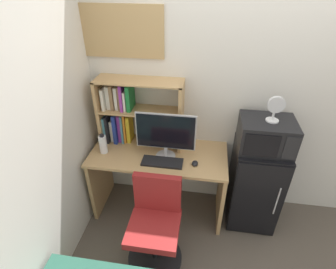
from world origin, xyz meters
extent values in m
cube|color=silver|center=(0.40, 0.02, 1.30)|extent=(6.40, 0.04, 2.60)
cube|color=tan|center=(-0.88, -0.30, 0.76)|extent=(1.35, 0.61, 0.03)
cube|color=tan|center=(-1.53, -0.30, 0.37)|extent=(0.04, 0.55, 0.74)
cube|color=tan|center=(-0.22, -0.30, 0.37)|extent=(0.04, 0.55, 0.74)
cube|color=tan|center=(-1.48, -0.13, 1.11)|extent=(0.03, 0.26, 0.68)
cube|color=tan|center=(-0.68, -0.13, 1.11)|extent=(0.03, 0.26, 0.68)
cube|color=tan|center=(-1.08, -0.13, 1.45)|extent=(0.83, 0.26, 0.01)
cube|color=tan|center=(-1.08, -0.13, 1.15)|extent=(0.77, 0.26, 0.01)
cube|color=teal|center=(-1.45, -0.12, 0.92)|extent=(0.02, 0.22, 0.29)
cube|color=black|center=(-1.43, -0.12, 0.93)|extent=(0.02, 0.22, 0.31)
cube|color=silver|center=(-1.39, -0.10, 0.89)|extent=(0.04, 0.17, 0.24)
cube|color=navy|center=(-1.34, -0.12, 0.93)|extent=(0.04, 0.21, 0.32)
cube|color=purple|center=(-1.31, -0.10, 0.92)|extent=(0.03, 0.16, 0.30)
cube|color=teal|center=(-1.27, -0.11, 0.93)|extent=(0.02, 0.18, 0.31)
cube|color=orange|center=(-1.25, -0.10, 0.93)|extent=(0.02, 0.17, 0.31)
cube|color=gold|center=(-1.21, -0.10, 0.92)|extent=(0.04, 0.16, 0.30)
cube|color=brown|center=(-1.45, -0.10, 1.26)|extent=(0.02, 0.17, 0.22)
cube|color=silver|center=(-1.42, -0.12, 1.26)|extent=(0.03, 0.21, 0.21)
cube|color=silver|center=(-1.39, -0.10, 1.27)|extent=(0.04, 0.16, 0.23)
cube|color=brown|center=(-1.34, -0.11, 1.28)|extent=(0.03, 0.19, 0.25)
cube|color=silver|center=(-1.30, -0.11, 1.27)|extent=(0.03, 0.17, 0.23)
cube|color=brown|center=(-1.27, -0.11, 1.27)|extent=(0.02, 0.18, 0.24)
cube|color=purple|center=(-1.24, -0.11, 1.28)|extent=(0.03, 0.21, 0.26)
cube|color=silver|center=(-1.22, -0.11, 1.25)|extent=(0.02, 0.20, 0.19)
cube|color=#197233|center=(-1.18, -0.11, 1.28)|extent=(0.04, 0.20, 0.26)
cylinder|color=#B7B7BC|center=(-0.80, -0.35, 0.78)|extent=(0.19, 0.19, 0.02)
cylinder|color=#B7B7BC|center=(-0.80, -0.35, 0.84)|extent=(0.04, 0.04, 0.10)
cube|color=#B7B7BC|center=(-0.80, -0.34, 1.06)|extent=(0.56, 0.01, 0.36)
cube|color=black|center=(-0.80, -0.35, 1.06)|extent=(0.53, 0.02, 0.34)
cube|color=black|center=(-0.81, -0.45, 0.78)|extent=(0.39, 0.15, 0.02)
ellipsoid|color=black|center=(-0.51, -0.42, 0.79)|extent=(0.06, 0.08, 0.03)
cylinder|color=silver|center=(-1.41, -0.37, 0.87)|extent=(0.08, 0.08, 0.19)
cylinder|color=black|center=(-1.41, -0.37, 0.97)|extent=(0.04, 0.04, 0.02)
cube|color=black|center=(0.10, -0.27, 0.46)|extent=(0.48, 0.46, 0.93)
cube|color=black|center=(0.10, -0.51, 0.46)|extent=(0.46, 0.01, 0.89)
cylinder|color=#B2B2B7|center=(0.27, -0.52, 0.51)|extent=(0.01, 0.01, 0.32)
cube|color=black|center=(0.10, -0.27, 1.07)|extent=(0.47, 0.37, 0.28)
cube|color=black|center=(0.03, -0.46, 1.07)|extent=(0.28, 0.01, 0.22)
cube|color=black|center=(0.27, -0.46, 1.07)|extent=(0.11, 0.01, 0.23)
cylinder|color=silver|center=(0.12, -0.27, 1.22)|extent=(0.11, 0.11, 0.01)
cylinder|color=silver|center=(0.12, -0.27, 1.26)|extent=(0.02, 0.02, 0.08)
cylinder|color=silver|center=(0.12, -0.28, 1.37)|extent=(0.14, 0.03, 0.14)
cylinder|color=black|center=(-0.81, -0.93, 0.02)|extent=(0.50, 0.50, 0.04)
cylinder|color=black|center=(-0.81, -0.93, 0.22)|extent=(0.04, 0.04, 0.41)
cube|color=maroon|center=(-0.81, -0.93, 0.45)|extent=(0.44, 0.44, 0.07)
cube|color=maroon|center=(-0.81, -0.73, 0.67)|extent=(0.41, 0.06, 0.38)
cube|color=tan|center=(-1.26, -0.01, 1.85)|extent=(0.79, 0.02, 0.45)
camera|label=1|loc=(-0.46, -2.35, 2.33)|focal=28.14mm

